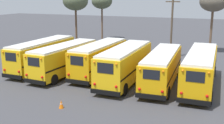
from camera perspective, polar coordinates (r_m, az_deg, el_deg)
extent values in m
plane|color=#424247|center=(28.26, 0.03, -3.26)|extent=(160.00, 160.00, 0.00)
cube|color=yellow|center=(31.99, -13.90, 1.48)|extent=(2.36, 9.91, 2.69)
cube|color=white|center=(31.74, -14.04, 4.03)|extent=(2.17, 9.52, 0.20)
cube|color=black|center=(28.51, -19.64, -2.77)|extent=(2.36, 0.21, 0.36)
cube|color=black|center=(28.09, -19.91, 0.98)|extent=(1.27, 0.04, 0.81)
sphere|color=red|center=(28.94, -21.02, -1.50)|extent=(0.22, 0.22, 0.22)
sphere|color=orange|center=(28.57, -21.31, 1.85)|extent=(0.18, 0.18, 0.18)
sphere|color=red|center=(27.80, -18.41, -1.88)|extent=(0.22, 0.22, 0.22)
sphere|color=orange|center=(27.42, -18.68, 1.61)|extent=(0.18, 0.18, 0.18)
cube|color=black|center=(32.73, -15.53, 1.28)|extent=(0.08, 9.70, 0.14)
cube|color=black|center=(31.37, -12.15, 0.96)|extent=(0.08, 9.70, 0.14)
cylinder|color=black|center=(35.76, -11.76, 0.88)|extent=(0.29, 1.05, 1.05)
cylinder|color=black|center=(34.62, -8.81, 0.60)|extent=(0.29, 1.05, 1.05)
cylinder|color=black|center=(30.18, -19.48, -1.93)|extent=(0.29, 1.05, 1.05)
cylinder|color=black|center=(28.82, -16.28, -2.40)|extent=(0.29, 1.05, 1.05)
cube|color=yellow|center=(29.54, -9.49, 0.60)|extent=(2.92, 9.64, 2.59)
cube|color=white|center=(29.27, -9.60, 3.27)|extent=(2.71, 9.24, 0.20)
cube|color=black|center=(26.20, -15.46, -3.89)|extent=(2.43, 0.34, 0.36)
cube|color=black|center=(25.75, -15.67, 0.02)|extent=(1.31, 0.11, 0.78)
sphere|color=red|center=(26.63, -16.99, -2.52)|extent=(0.22, 0.22, 0.22)
sphere|color=orange|center=(26.24, -17.23, 0.98)|extent=(0.18, 0.18, 0.18)
sphere|color=red|center=(25.48, -14.04, -3.04)|extent=(0.22, 0.22, 0.22)
sphere|color=orange|center=(25.07, -14.25, 0.61)|extent=(0.18, 0.18, 0.18)
cube|color=black|center=(30.28, -11.33, 0.46)|extent=(0.56, 9.31, 0.14)
cube|color=black|center=(28.92, -7.54, 0.00)|extent=(0.56, 9.31, 0.14)
cylinder|color=black|center=(33.18, -7.54, 0.05)|extent=(0.34, 1.03, 1.01)
cylinder|color=black|center=(32.04, -4.23, -0.35)|extent=(0.34, 1.03, 1.01)
cylinder|color=black|center=(27.88, -15.37, -2.90)|extent=(0.34, 1.03, 1.01)
cylinder|color=black|center=(26.51, -11.75, -3.54)|extent=(0.34, 1.03, 1.01)
cube|color=#E5A00C|center=(29.09, -2.49, 0.70)|extent=(2.54, 9.25, 2.74)
cube|color=white|center=(28.81, -2.52, 3.55)|extent=(2.34, 8.88, 0.20)
cube|color=black|center=(25.46, -7.08, -4.02)|extent=(2.42, 0.25, 0.36)
cube|color=black|center=(24.97, -7.18, 0.25)|extent=(1.30, 0.05, 0.82)
sphere|color=red|center=(25.74, -8.83, -2.56)|extent=(0.22, 0.22, 0.22)
sphere|color=orange|center=(25.31, -8.97, 1.28)|extent=(0.18, 0.18, 0.18)
sphere|color=red|center=(24.86, -5.37, -3.03)|extent=(0.22, 0.22, 0.22)
sphere|color=orange|center=(24.42, -5.46, 0.94)|extent=(0.18, 0.18, 0.18)
cube|color=black|center=(29.67, -4.56, 0.52)|extent=(0.19, 9.02, 0.14)
cube|color=black|center=(28.64, -0.34, 0.09)|extent=(0.19, 9.02, 0.14)
cylinder|color=black|center=(32.73, -1.66, -0.05)|extent=(0.30, 0.99, 0.98)
cylinder|color=black|center=(31.88, 1.93, -0.42)|extent=(0.30, 0.99, 0.98)
cylinder|color=black|center=(27.11, -7.65, -3.03)|extent=(0.30, 0.99, 0.98)
cylinder|color=black|center=(26.07, -3.49, -3.60)|extent=(0.30, 0.99, 0.98)
cube|color=yellow|center=(26.49, 2.73, -0.44)|extent=(2.62, 9.66, 2.80)
cube|color=white|center=(26.18, 2.76, 2.75)|extent=(2.41, 9.27, 0.20)
cube|color=black|center=(22.50, -1.39, -6.20)|extent=(2.53, 0.24, 0.36)
cube|color=black|center=(21.94, -1.39, -1.28)|extent=(1.36, 0.05, 0.84)
sphere|color=red|center=(22.67, -3.58, -4.50)|extent=(0.22, 0.22, 0.22)
sphere|color=orange|center=(22.18, -3.64, -0.05)|extent=(0.18, 0.18, 0.18)
sphere|color=red|center=(21.97, 0.83, -5.07)|extent=(0.22, 0.22, 0.22)
sphere|color=orange|center=(21.46, 0.85, -0.48)|extent=(0.18, 0.18, 0.18)
cube|color=black|center=(26.97, 0.21, -0.63)|extent=(0.16, 9.43, 0.14)
cube|color=black|center=(26.18, 5.31, -1.12)|extent=(0.16, 9.43, 0.14)
cylinder|color=black|center=(30.38, 2.81, -1.04)|extent=(0.30, 1.07, 1.07)
cylinder|color=black|center=(29.74, 7.04, -1.45)|extent=(0.30, 1.07, 1.07)
cylinder|color=black|center=(24.11, -2.68, -4.91)|extent=(0.30, 1.07, 1.07)
cylinder|color=black|center=(23.29, 2.55, -5.58)|extent=(0.30, 1.07, 1.07)
cube|color=#E5A00C|center=(26.32, 10.15, -1.09)|extent=(2.94, 10.29, 2.47)
cube|color=white|center=(26.02, 10.27, 1.76)|extent=(2.73, 9.88, 0.20)
cube|color=black|center=(21.80, 7.83, -6.98)|extent=(2.40, 0.34, 0.36)
cube|color=black|center=(21.29, 7.99, -2.57)|extent=(1.29, 0.11, 0.74)
sphere|color=red|center=(21.80, 5.59, -5.52)|extent=(0.22, 0.22, 0.22)
sphere|color=orange|center=(21.35, 5.68, -1.53)|extent=(0.18, 0.18, 0.18)
sphere|color=red|center=(21.49, 10.17, -5.96)|extent=(0.22, 0.22, 0.22)
sphere|color=orange|center=(21.02, 10.35, -1.92)|extent=(0.18, 0.18, 0.18)
cube|color=black|center=(26.57, 7.61, -1.27)|extent=(0.61, 9.95, 0.14)
cube|color=black|center=(26.22, 12.69, -1.69)|extent=(0.61, 9.95, 0.14)
cylinder|color=black|center=(30.38, 9.19, -1.19)|extent=(0.34, 1.09, 1.08)
cylinder|color=black|center=(30.10, 13.29, -1.52)|extent=(0.34, 1.09, 1.08)
cylinder|color=black|center=(23.26, 5.84, -5.65)|extent=(0.34, 1.09, 1.08)
cylinder|color=black|center=(22.89, 11.20, -6.16)|extent=(0.34, 1.09, 1.08)
cube|color=#E5A00C|center=(26.30, 17.53, -1.34)|extent=(2.64, 10.81, 2.67)
cube|color=white|center=(25.99, 17.75, 1.72)|extent=(2.44, 10.37, 0.20)
cube|color=black|center=(21.47, 16.23, -7.78)|extent=(2.45, 0.25, 0.36)
cube|color=black|center=(20.91, 16.57, -2.92)|extent=(1.32, 0.06, 0.80)
sphere|color=red|center=(21.36, 13.91, -6.17)|extent=(0.22, 0.22, 0.22)
sphere|color=orange|center=(20.86, 14.17, -1.72)|extent=(0.18, 0.18, 0.18)
sphere|color=red|center=(21.23, 18.76, -6.62)|extent=(0.22, 0.22, 0.22)
sphere|color=orange|center=(20.73, 19.11, -2.15)|extent=(0.18, 0.18, 0.18)
cube|color=black|center=(26.44, 14.89, -1.53)|extent=(0.26, 10.54, 0.14)
cube|color=black|center=(26.31, 20.13, -1.99)|extent=(0.26, 10.54, 0.14)
cylinder|color=black|center=(30.61, 15.86, -1.47)|extent=(0.30, 1.03, 1.03)
cylinder|color=black|center=(30.50, 20.04, -1.84)|extent=(0.30, 1.03, 1.03)
cylinder|color=black|center=(22.84, 13.74, -6.41)|extent=(0.30, 1.03, 1.03)
cylinder|color=black|center=(22.70, 19.39, -6.93)|extent=(0.30, 1.03, 1.03)
cylinder|color=brown|center=(37.00, 12.03, 7.00)|extent=(0.25, 0.25, 8.33)
cube|color=brown|center=(36.79, 12.27, 11.90)|extent=(1.80, 0.14, 0.14)
cylinder|color=brown|center=(46.53, -7.28, 7.07)|extent=(0.32, 0.32, 6.12)
ellipsoid|color=#4C563D|center=(46.27, -7.44, 12.21)|extent=(4.05, 4.05, 3.04)
cylinder|color=brown|center=(42.23, 19.48, 5.87)|extent=(0.32, 0.32, 6.25)
ellipsoid|color=#5B5447|center=(41.95, 19.93, 11.50)|extent=(3.76, 3.76, 2.82)
cylinder|color=brown|center=(52.29, -2.03, 7.82)|extent=(0.32, 0.32, 6.05)
ellipsoid|color=#4C563D|center=(52.05, -2.07, 12.27)|extent=(3.75, 3.75, 2.81)
cone|color=orange|center=(21.16, -10.28, -8.43)|extent=(0.36, 0.36, 0.62)
cylinder|color=white|center=(21.15, -10.28, -8.35)|extent=(0.17, 0.17, 0.06)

